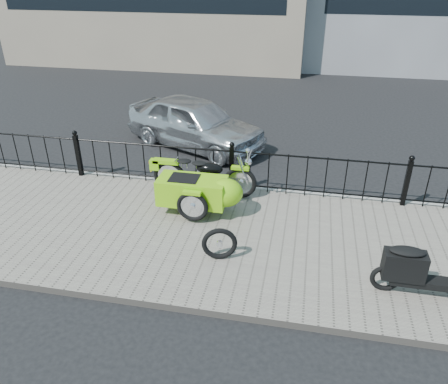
% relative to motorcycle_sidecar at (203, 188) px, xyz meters
% --- Properties ---
extents(ground, '(120.00, 120.00, 0.00)m').
position_rel_motorcycle_sidecar_xyz_m(ground, '(0.38, -0.34, -0.59)').
color(ground, black).
rests_on(ground, ground).
extents(sidewalk, '(30.00, 3.80, 0.12)m').
position_rel_motorcycle_sidecar_xyz_m(sidewalk, '(0.38, -0.84, -0.53)').
color(sidewalk, slate).
rests_on(sidewalk, ground).
extents(curb, '(30.00, 0.10, 0.12)m').
position_rel_motorcycle_sidecar_xyz_m(curb, '(0.38, 1.10, -0.53)').
color(curb, gray).
rests_on(curb, ground).
extents(iron_fence, '(14.11, 0.11, 1.08)m').
position_rel_motorcycle_sidecar_xyz_m(iron_fence, '(0.38, 0.96, -0.01)').
color(iron_fence, black).
rests_on(iron_fence, sidewalk).
extents(motorcycle_sidecar, '(2.28, 1.48, 0.98)m').
position_rel_motorcycle_sidecar_xyz_m(motorcycle_sidecar, '(0.00, 0.00, 0.00)').
color(motorcycle_sidecar, black).
rests_on(motorcycle_sidecar, sidewalk).
extents(scooter, '(1.63, 0.47, 1.10)m').
position_rel_motorcycle_sidecar_xyz_m(scooter, '(3.68, -1.80, -0.05)').
color(scooter, black).
rests_on(scooter, sidewalk).
extents(spare_tire, '(0.59, 0.22, 0.59)m').
position_rel_motorcycle_sidecar_xyz_m(spare_tire, '(0.64, -1.52, -0.18)').
color(spare_tire, black).
rests_on(spare_tire, sidewalk).
extents(sedan_car, '(4.21, 3.06, 1.33)m').
position_rel_motorcycle_sidecar_xyz_m(sedan_car, '(-1.07, 3.47, 0.07)').
color(sedan_car, '#B7BABE').
rests_on(sedan_car, ground).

